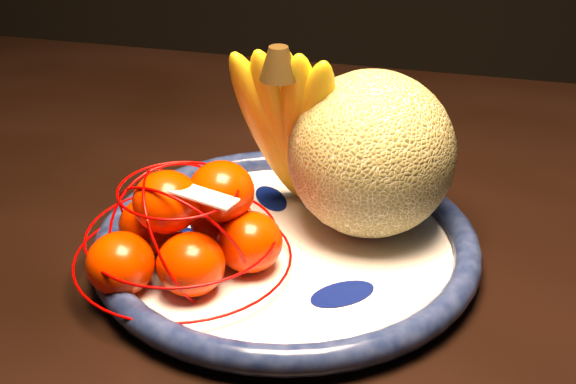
# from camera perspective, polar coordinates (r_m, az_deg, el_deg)

# --- Properties ---
(dining_table) EXTENTS (1.48, 0.97, 0.71)m
(dining_table) POSITION_cam_1_polar(r_m,az_deg,el_deg) (1.01, -5.72, -2.63)
(dining_table) COLOR black
(dining_table) RESTS_ON ground
(fruit_bowl) EXTENTS (0.38, 0.38, 0.03)m
(fruit_bowl) POSITION_cam_1_polar(r_m,az_deg,el_deg) (0.80, -0.12, -3.79)
(fruit_bowl) COLOR white
(fruit_bowl) RESTS_ON dining_table
(cantaloupe) EXTENTS (0.17, 0.17, 0.17)m
(cantaloupe) POSITION_cam_1_polar(r_m,az_deg,el_deg) (0.80, 5.95, 2.71)
(cantaloupe) COLOR olive
(cantaloupe) RESTS_ON fruit_bowl
(banana_bunch) EXTENTS (0.14, 0.13, 0.21)m
(banana_bunch) POSITION_cam_1_polar(r_m,az_deg,el_deg) (0.81, 0.15, 5.09)
(banana_bunch) COLOR #E7B211
(banana_bunch) RESTS_ON fruit_bowl
(mandarin_bag) EXTENTS (0.26, 0.26, 0.13)m
(mandarin_bag) POSITION_cam_1_polar(r_m,az_deg,el_deg) (0.76, -7.14, -2.74)
(mandarin_bag) COLOR #FF2900
(mandarin_bag) RESTS_ON fruit_bowl
(price_tag) EXTENTS (0.08, 0.04, 0.01)m
(price_tag) POSITION_cam_1_polar(r_m,az_deg,el_deg) (0.71, -6.48, -0.11)
(price_tag) COLOR white
(price_tag) RESTS_ON mandarin_bag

